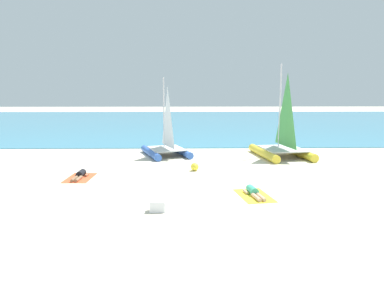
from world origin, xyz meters
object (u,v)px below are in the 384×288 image
at_px(sailboat_blue, 166,144).
at_px(towel_left, 80,178).
at_px(beach_ball, 195,167).
at_px(sunbather_right, 254,192).
at_px(sailboat_yellow, 282,143).
at_px(towel_right, 254,196).
at_px(cooler_box, 158,206).
at_px(sunbather_left, 80,175).

height_order(sailboat_blue, towel_left, sailboat_blue).
bearing_deg(towel_left, beach_ball, 14.66).
bearing_deg(sunbather_right, sailboat_yellow, 58.58).
bearing_deg(towel_right, towel_left, 158.53).
bearing_deg(cooler_box, towel_right, 25.74).
relative_size(sunbather_left, towel_right, 0.82).
relative_size(towel_left, cooler_box, 3.80).
bearing_deg(cooler_box, sunbather_left, 129.67).
bearing_deg(sunbather_left, sailboat_blue, 57.82).
relative_size(sailboat_yellow, towel_left, 2.87).
relative_size(sailboat_blue, beach_ball, 12.06).
distance_m(towel_left, sunbather_left, 0.14).
bearing_deg(sunbather_right, beach_ball, 107.37).
bearing_deg(beach_ball, towel_left, -165.34).
bearing_deg(beach_ball, towel_right, -63.50).
distance_m(towel_left, cooler_box, 5.98).
xyz_separation_m(sailboat_blue, towel_right, (3.72, -8.41, -0.69)).
height_order(sailboat_yellow, sunbather_left, sailboat_yellow).
bearing_deg(beach_ball, sailboat_blue, 111.04).
bearing_deg(towel_left, sailboat_blue, 56.70).
distance_m(sailboat_blue, towel_left, 6.64).
distance_m(sailboat_yellow, sunbather_left, 11.57).
bearing_deg(towel_right, beach_ball, 116.50).
bearing_deg(sunbather_right, sunbather_left, 149.12).
xyz_separation_m(sailboat_blue, sunbather_right, (3.71, -8.34, -0.57)).
xyz_separation_m(sailboat_yellow, beach_ball, (-5.25, -3.57, -0.62)).
xyz_separation_m(towel_left, sunbather_left, (0.00, 0.07, 0.13)).
height_order(sailboat_yellow, towel_right, sailboat_yellow).
xyz_separation_m(sunbather_left, sunbather_right, (7.33, -2.89, 0.00)).
bearing_deg(sailboat_blue, beach_ball, -87.75).
xyz_separation_m(sailboat_yellow, sunbather_right, (-3.14, -7.76, -0.68)).
height_order(sunbather_left, cooler_box, cooler_box).
distance_m(sailboat_blue, sailboat_yellow, 6.88).
distance_m(sunbather_right, cooler_box, 3.90).
xyz_separation_m(sunbather_right, beach_ball, (-2.11, 4.19, 0.06)).
bearing_deg(cooler_box, sailboat_blue, 91.27).
bearing_deg(sailboat_yellow, towel_left, -162.17).
distance_m(towel_right, cooler_box, 3.89).
bearing_deg(sunbather_left, towel_right, -20.50).
distance_m(sailboat_blue, cooler_box, 10.11).
bearing_deg(towel_left, cooler_box, -49.91).
xyz_separation_m(sunbather_left, cooler_box, (3.85, -4.64, 0.05)).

